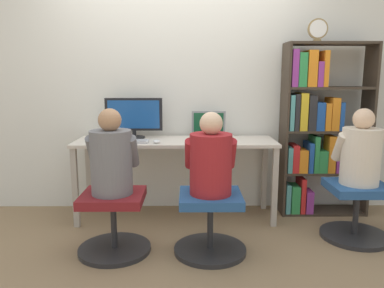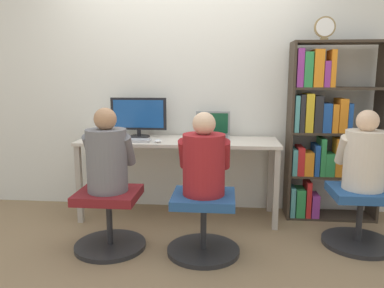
# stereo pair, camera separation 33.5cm
# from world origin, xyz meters

# --- Properties ---
(ground_plane) EXTENTS (14.00, 14.00, 0.00)m
(ground_plane) POSITION_xyz_m (0.00, 0.00, 0.00)
(ground_plane) COLOR #846B4C
(wall_back) EXTENTS (10.00, 0.05, 2.60)m
(wall_back) POSITION_xyz_m (0.00, 0.62, 1.30)
(wall_back) COLOR silver
(wall_back) RESTS_ON ground_plane
(desk) EXTENTS (1.90, 0.55, 0.77)m
(desk) POSITION_xyz_m (0.00, 0.28, 0.68)
(desk) COLOR beige
(desk) RESTS_ON ground_plane
(desktop_monitor) EXTENTS (0.56, 0.21, 0.39)m
(desktop_monitor) POSITION_xyz_m (-0.41, 0.40, 0.97)
(desktop_monitor) COLOR black
(desktop_monitor) RESTS_ON desk
(laptop) EXTENTS (0.34, 0.30, 0.26)m
(laptop) POSITION_xyz_m (0.32, 0.39, 0.83)
(laptop) COLOR gray
(laptop) RESTS_ON desk
(keyboard) EXTENTS (0.38, 0.15, 0.03)m
(keyboard) POSITION_xyz_m (-0.44, 0.13, 0.79)
(keyboard) COLOR #B2B2B7
(keyboard) RESTS_ON desk
(computer_mouse_by_keyboard) EXTENTS (0.06, 0.09, 0.03)m
(computer_mouse_by_keyboard) POSITION_xyz_m (-0.17, 0.11, 0.79)
(computer_mouse_by_keyboard) COLOR silver
(computer_mouse_by_keyboard) RESTS_ON desk
(office_chair_left) EXTENTS (0.57, 0.57, 0.48)m
(office_chair_left) POSITION_xyz_m (-0.47, -0.46, 0.25)
(office_chair_left) COLOR #262628
(office_chair_left) RESTS_ON ground_plane
(office_chair_right) EXTENTS (0.57, 0.57, 0.48)m
(office_chair_right) POSITION_xyz_m (0.29, -0.48, 0.25)
(office_chair_right) COLOR #262628
(office_chair_right) RESTS_ON ground_plane
(person_at_monitor) EXTENTS (0.39, 0.34, 0.66)m
(person_at_monitor) POSITION_xyz_m (-0.47, -0.46, 0.76)
(person_at_monitor) COLOR slate
(person_at_monitor) RESTS_ON office_chair_left
(person_at_laptop) EXTENTS (0.40, 0.33, 0.63)m
(person_at_laptop) POSITION_xyz_m (0.29, -0.47, 0.75)
(person_at_laptop) COLOR maroon
(person_at_laptop) RESTS_ON office_chair_right
(bookshelf) EXTENTS (0.85, 0.30, 1.69)m
(bookshelf) POSITION_xyz_m (1.37, 0.38, 0.85)
(bookshelf) COLOR #382D23
(bookshelf) RESTS_ON ground_plane
(desk_clock) EXTENTS (0.19, 0.03, 0.21)m
(desk_clock) POSITION_xyz_m (1.32, 0.32, 1.80)
(desk_clock) COLOR olive
(desk_clock) RESTS_ON bookshelf
(office_chair_side) EXTENTS (0.57, 0.57, 0.48)m
(office_chair_side) POSITION_xyz_m (1.56, -0.22, 0.25)
(office_chair_side) COLOR #262628
(office_chair_side) RESTS_ON ground_plane
(person_near_shelf) EXTENTS (0.39, 0.33, 0.64)m
(person_near_shelf) POSITION_xyz_m (1.56, -0.22, 0.75)
(person_near_shelf) COLOR beige
(person_near_shelf) RESTS_ON office_chair_side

